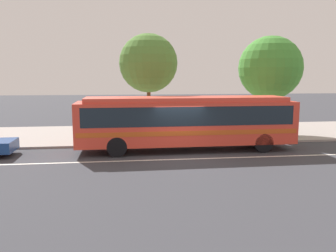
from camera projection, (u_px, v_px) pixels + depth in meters
ground_plane at (179, 155)px, 17.33m from camera, size 120.00×120.00×0.00m
sidewalk_slab at (164, 133)px, 23.76m from camera, size 60.00×8.00×0.12m
lane_stripe_center at (182, 159)px, 16.54m from camera, size 56.00×0.16×0.01m
transit_bus at (186, 119)px, 18.35m from camera, size 11.53×2.60×2.88m
pedestrian_waiting_near_sign at (108, 124)px, 20.86m from camera, size 0.47×0.47×1.70m
bus_stop_sign at (234, 115)px, 20.50m from camera, size 0.09×0.44×2.46m
street_tree_near_stop at (148, 63)px, 22.26m from camera, size 3.79×3.79×6.58m
street_tree_mid_block at (270, 68)px, 23.02m from camera, size 4.24×4.24×6.52m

